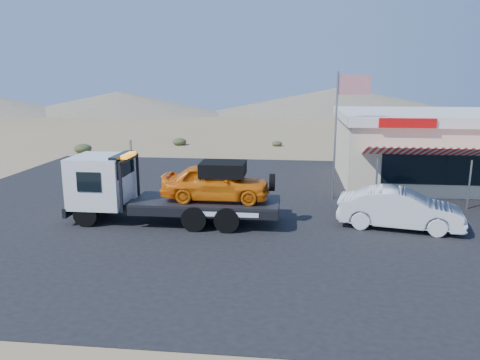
{
  "coord_description": "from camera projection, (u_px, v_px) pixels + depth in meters",
  "views": [
    {
      "loc": [
        2.69,
        -17.76,
        5.77
      ],
      "look_at": [
        0.53,
        1.44,
        1.5
      ],
      "focal_mm": 35.0,
      "sensor_mm": 36.0,
      "label": 1
    }
  ],
  "objects": [
    {
      "name": "desert_scrub",
      "position": [
        28.0,
        167.0,
        28.99
      ],
      "size": [
        23.53,
        29.3,
        0.73
      ],
      "color": "#333B20",
      "rests_on": "ground"
    },
    {
      "name": "flagpole",
      "position": [
        341.0,
        121.0,
        21.79
      ],
      "size": [
        1.55,
        0.1,
        6.0
      ],
      "color": "#99999E",
      "rests_on": "asphalt_lot"
    },
    {
      "name": "distant_hills",
      "position": [
        213.0,
        102.0,
        72.94
      ],
      "size": [
        126.0,
        48.0,
        4.2
      ],
      "color": "#726B59",
      "rests_on": "ground"
    },
    {
      "name": "jerky_store",
      "position": [
        434.0,
        147.0,
        25.91
      ],
      "size": [
        10.4,
        9.97,
        3.9
      ],
      "color": "beige",
      "rests_on": "asphalt_lot"
    },
    {
      "name": "ground",
      "position": [
        223.0,
        224.0,
        18.77
      ],
      "size": [
        120.0,
        120.0,
        0.0
      ],
      "primitive_type": "plane",
      "color": "olive",
      "rests_on": "ground"
    },
    {
      "name": "white_sedan",
      "position": [
        400.0,
        209.0,
        18.06
      ],
      "size": [
        4.89,
        2.52,
        1.54
      ],
      "primitive_type": "imported",
      "rotation": [
        0.0,
        0.0,
        1.37
      ],
      "color": "silver",
      "rests_on": "asphalt_lot"
    },
    {
      "name": "asphalt_lot",
      "position": [
        276.0,
        205.0,
        21.46
      ],
      "size": [
        32.0,
        24.0,
        0.02
      ],
      "primitive_type": "cube",
      "color": "black",
      "rests_on": "ground"
    },
    {
      "name": "tow_truck",
      "position": [
        169.0,
        186.0,
        18.69
      ],
      "size": [
        8.29,
        2.46,
        2.77
      ],
      "color": "black",
      "rests_on": "asphalt_lot"
    }
  ]
}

